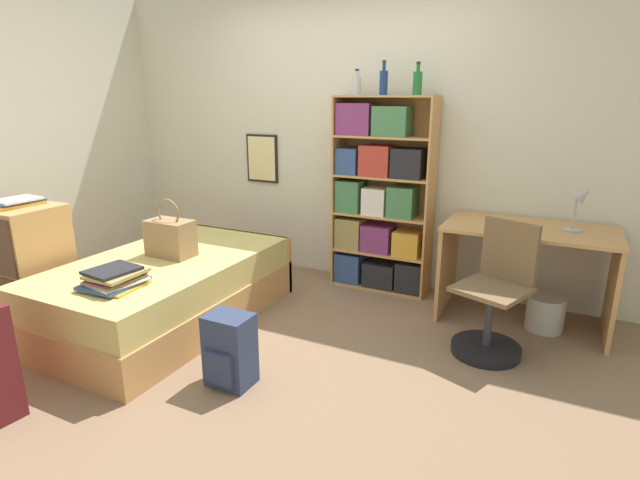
{
  "coord_description": "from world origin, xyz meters",
  "views": [
    {
      "loc": [
        1.82,
        -2.6,
        1.66
      ],
      "look_at": [
        0.42,
        0.19,
        0.75
      ],
      "focal_mm": 28.0,
      "sensor_mm": 36.0,
      "label": 1
    }
  ],
  "objects": [
    {
      "name": "dresser",
      "position": [
        -1.72,
        -0.46,
        0.45
      ],
      "size": [
        0.62,
        0.48,
        0.89
      ],
      "color": "tan",
      "rests_on": "ground_plane"
    },
    {
      "name": "bottle_clear",
      "position": [
        0.68,
        1.36,
        1.75
      ],
      "size": [
        0.07,
        0.07,
        0.25
      ],
      "color": "#1E6B2D",
      "rests_on": "bookcase"
    },
    {
      "name": "ground_plane",
      "position": [
        0.0,
        0.0,
        0.0
      ],
      "size": [
        14.0,
        14.0,
        0.0
      ],
      "primitive_type": "plane",
      "color": "#84664C"
    },
    {
      "name": "bed",
      "position": [
        -0.77,
        0.02,
        0.25
      ],
      "size": [
        1.1,
        1.87,
        0.5
      ],
      "color": "tan",
      "rests_on": "ground_plane"
    },
    {
      "name": "waste_bin",
      "position": [
        1.79,
        1.13,
        0.13
      ],
      "size": [
        0.27,
        0.27,
        0.25
      ],
      "color": "#B7B2A8",
      "rests_on": "ground_plane"
    },
    {
      "name": "bottle_brown",
      "position": [
        0.41,
        1.35,
        1.76
      ],
      "size": [
        0.07,
        0.07,
        0.26
      ],
      "color": "navy",
      "rests_on": "bookcase"
    },
    {
      "name": "desk_lamp",
      "position": [
        1.92,
        1.21,
        0.96
      ],
      "size": [
        0.17,
        0.13,
        0.34
      ],
      "color": "#ADA89E",
      "rests_on": "desk"
    },
    {
      "name": "handbag",
      "position": [
        -0.77,
        0.09,
        0.64
      ],
      "size": [
        0.34,
        0.2,
        0.44
      ],
      "color": "#93704C",
      "rests_on": "bed"
    },
    {
      "name": "desk_chair",
      "position": [
        1.49,
        0.61,
        0.29
      ],
      "size": [
        0.53,
        0.53,
        0.88
      ],
      "color": "black",
      "rests_on": "ground_plane"
    },
    {
      "name": "bottle_green",
      "position": [
        0.16,
        1.39,
        1.74
      ],
      "size": [
        0.07,
        0.07,
        0.21
      ],
      "color": "#B7BCC1",
      "rests_on": "bookcase"
    },
    {
      "name": "book_stack_on_bed",
      "position": [
        -0.64,
        -0.55,
        0.55
      ],
      "size": [
        0.34,
        0.36,
        0.12
      ],
      "color": "gold",
      "rests_on": "bed"
    },
    {
      "name": "backpack",
      "position": [
        0.17,
        -0.49,
        0.22
      ],
      "size": [
        0.27,
        0.23,
        0.44
      ],
      "color": "#2D3856",
      "rests_on": "ground_plane"
    },
    {
      "name": "magazine_pile_on_dresser",
      "position": [
        -1.69,
        -0.45,
        0.92
      ],
      "size": [
        0.28,
        0.39,
        0.05
      ],
      "color": "gold",
      "rests_on": "dresser"
    },
    {
      "name": "wall_back",
      "position": [
        -0.0,
        1.58,
        1.3
      ],
      "size": [
        10.0,
        0.09,
        2.6
      ],
      "color": "beige",
      "rests_on": "ground_plane"
    },
    {
      "name": "wall_left",
      "position": [
        -2.4,
        0.0,
        1.3
      ],
      "size": [
        0.06,
        10.0,
        2.6
      ],
      "color": "beige",
      "rests_on": "ground_plane"
    },
    {
      "name": "bookcase",
      "position": [
        0.39,
        1.38,
        0.78
      ],
      "size": [
        0.84,
        0.29,
        1.66
      ],
      "color": "tan",
      "rests_on": "ground_plane"
    },
    {
      "name": "desk",
      "position": [
        1.62,
        1.19,
        0.51
      ],
      "size": [
        1.19,
        0.66,
        0.74
      ],
      "color": "tan",
      "rests_on": "ground_plane"
    }
  ]
}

